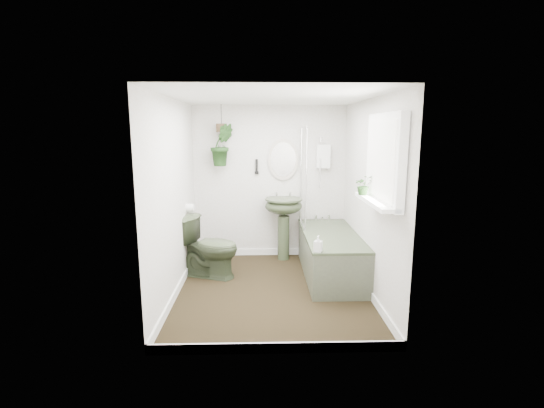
{
  "coord_description": "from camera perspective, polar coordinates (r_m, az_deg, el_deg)",
  "views": [
    {
      "loc": [
        -0.13,
        -4.56,
        1.94
      ],
      "look_at": [
        0.0,
        0.15,
        1.05
      ],
      "focal_mm": 26.0,
      "sensor_mm": 36.0,
      "label": 1
    }
  ],
  "objects": [
    {
      "name": "skirting",
      "position": [
        4.94,
        0.05,
        -11.81
      ],
      "size": [
        2.3,
        2.8,
        0.1
      ],
      "primitive_type": "cube",
      "color": "white",
      "rests_on": "floor"
    },
    {
      "name": "window_blinds",
      "position": [
        4.04,
        15.41,
        6.21
      ],
      "size": [
        0.01,
        0.86,
        0.76
      ],
      "primitive_type": "cube",
      "color": "white",
      "rests_on": "wall_right"
    },
    {
      "name": "wall_sconce",
      "position": [
        5.94,
        -2.24,
        5.48
      ],
      "size": [
        0.04,
        0.04,
        0.22
      ],
      "primitive_type": "cylinder",
      "color": "black",
      "rests_on": "wall_back"
    },
    {
      "name": "pedestal_sink",
      "position": [
        5.94,
        1.68,
        -3.6
      ],
      "size": [
        0.6,
        0.53,
        0.95
      ],
      "primitive_type": null,
      "rotation": [
        0.0,
        0.0,
        0.11
      ],
      "color": "#36412A",
      "rests_on": "floor"
    },
    {
      "name": "floor",
      "position": [
        4.96,
        0.05,
        -12.45
      ],
      "size": [
        2.3,
        2.8,
        0.02
      ],
      "primitive_type": "cube",
      "color": "black",
      "rests_on": "ground"
    },
    {
      "name": "window_recess",
      "position": [
        4.06,
        16.02,
        6.19
      ],
      "size": [
        0.08,
        1.0,
        0.9
      ],
      "primitive_type": "cube",
      "color": "white",
      "rests_on": "wall_right"
    },
    {
      "name": "bath_screen",
      "position": [
        5.62,
        4.57,
        3.92
      ],
      "size": [
        0.04,
        0.72,
        1.4
      ],
      "primitive_type": null,
      "color": "silver",
      "rests_on": "bathtub"
    },
    {
      "name": "hanging_plant",
      "position": [
        5.84,
        -7.26,
        8.48
      ],
      "size": [
        0.4,
        0.35,
        0.61
      ],
      "primitive_type": "imported",
      "rotation": [
        0.0,
        0.0,
        0.28
      ],
      "color": "black",
      "rests_on": "ceiling"
    },
    {
      "name": "toilet_roll_holder",
      "position": [
        5.45,
        -11.81,
        -0.54
      ],
      "size": [
        0.11,
        0.11,
        0.11
      ],
      "primitive_type": "cylinder",
      "rotation": [
        0.0,
        1.57,
        0.0
      ],
      "color": "white",
      "rests_on": "wall_left"
    },
    {
      "name": "toilet",
      "position": [
        5.34,
        -9.12,
        -6.09
      ],
      "size": [
        0.91,
        0.7,
        0.82
      ],
      "primitive_type": "imported",
      "rotation": [
        0.0,
        0.0,
        1.23
      ],
      "color": "#36412A",
      "rests_on": "floor"
    },
    {
      "name": "bathtub",
      "position": [
        5.4,
        8.48,
        -7.21
      ],
      "size": [
        0.72,
        1.72,
        0.58
      ],
      "primitive_type": null,
      "color": "#36412A",
      "rests_on": "floor"
    },
    {
      "name": "window_sill",
      "position": [
        4.09,
        14.78,
        0.34
      ],
      "size": [
        0.18,
        1.0,
        0.04
      ],
      "primitive_type": "cube",
      "color": "white",
      "rests_on": "wall_right"
    },
    {
      "name": "shower_box",
      "position": [
        5.98,
        7.42,
        6.87
      ],
      "size": [
        0.2,
        0.1,
        0.35
      ],
      "primitive_type": "cube",
      "color": "white",
      "rests_on": "wall_back"
    },
    {
      "name": "wall_right",
      "position": [
        4.8,
        14.02,
        0.91
      ],
      "size": [
        0.02,
        2.8,
        2.3
      ],
      "primitive_type": "cube",
      "color": "silver",
      "rests_on": "ground"
    },
    {
      "name": "wall_front",
      "position": [
        3.25,
        0.76,
        -3.37
      ],
      "size": [
        2.3,
        0.02,
        2.3
      ],
      "primitive_type": "cube",
      "color": "silver",
      "rests_on": "ground"
    },
    {
      "name": "wall_back",
      "position": [
        6.02,
        -0.33,
        3.16
      ],
      "size": [
        2.3,
        0.02,
        2.3
      ],
      "primitive_type": "cube",
      "color": "silver",
      "rests_on": "ground"
    },
    {
      "name": "hanging_pot",
      "position": [
        5.84,
        -7.32,
        10.89
      ],
      "size": [
        0.16,
        0.16,
        0.12
      ],
      "primitive_type": "cylinder",
      "color": "#493723",
      "rests_on": "ceiling"
    },
    {
      "name": "ceiling",
      "position": [
        4.58,
        0.05,
        15.34
      ],
      "size": [
        2.3,
        2.8,
        0.02
      ],
      "primitive_type": "cube",
      "color": "white",
      "rests_on": "ground"
    },
    {
      "name": "soap_bottle",
      "position": [
        4.5,
        6.7,
        -5.73
      ],
      "size": [
        0.11,
        0.11,
        0.19
      ],
      "primitive_type": "imported",
      "rotation": [
        0.0,
        0.0,
        -0.4
      ],
      "color": "#2B211F",
      "rests_on": "bathtub"
    },
    {
      "name": "wall_left",
      "position": [
        4.74,
        -14.11,
        0.78
      ],
      "size": [
        0.02,
        2.8,
        2.3
      ],
      "primitive_type": "cube",
      "color": "silver",
      "rests_on": "ground"
    },
    {
      "name": "sill_plant",
      "position": [
        4.34,
        13.13,
        2.69
      ],
      "size": [
        0.19,
        0.17,
        0.21
      ],
      "primitive_type": "imported",
      "rotation": [
        0.0,
        0.0,
        0.02
      ],
      "color": "black",
      "rests_on": "window_sill"
    },
    {
      "name": "oval_mirror",
      "position": [
        5.95,
        1.63,
        6.45
      ],
      "size": [
        0.46,
        0.03,
        0.62
      ],
      "primitive_type": "ellipsoid",
      "color": "#BFB2A3",
      "rests_on": "wall_back"
    }
  ]
}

